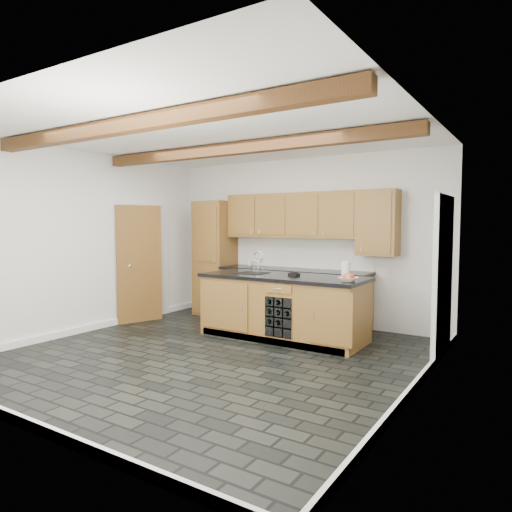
{
  "coord_description": "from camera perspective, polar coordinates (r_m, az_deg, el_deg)",
  "views": [
    {
      "loc": [
        3.55,
        -4.52,
        1.68
      ],
      "look_at": [
        0.15,
        0.8,
        1.24
      ],
      "focal_mm": 32.0,
      "sensor_mm": 36.0,
      "label": 1
    }
  ],
  "objects": [
    {
      "name": "ground",
      "position": [
        5.99,
        -5.43,
        -12.3
      ],
      "size": [
        5.0,
        5.0,
        0.0
      ],
      "primitive_type": "plane",
      "color": "black",
      "rests_on": "ground"
    },
    {
      "name": "room_shell",
      "position": [
        6.23,
        -3.13,
        2.58
      ],
      "size": [
        5.01,
        5.0,
        5.0
      ],
      "color": "white",
      "rests_on": "ground"
    },
    {
      "name": "back_cabinetry",
      "position": [
        7.85,
        2.45,
        -1.12
      ],
      "size": [
        3.65,
        0.62,
        2.2
      ],
      "color": "olive",
      "rests_on": "ground"
    },
    {
      "name": "island",
      "position": [
        6.76,
        3.38,
        -6.35
      ],
      "size": [
        2.48,
        0.96,
        0.93
      ],
      "color": "olive",
      "rests_on": "ground"
    },
    {
      "name": "faucet",
      "position": [
        7.02,
        -0.37,
        -1.85
      ],
      "size": [
        0.45,
        0.4,
        0.34
      ],
      "color": "black",
      "rests_on": "island"
    },
    {
      "name": "kitchen_scale",
      "position": [
        6.69,
        4.77,
        -2.24
      ],
      "size": [
        0.19,
        0.13,
        0.05
      ],
      "rotation": [
        0.0,
        0.0,
        -0.26
      ],
      "color": "black",
      "rests_on": "island"
    },
    {
      "name": "fruit_bowl",
      "position": [
        6.09,
        11.49,
        -2.87
      ],
      "size": [
        0.25,
        0.25,
        0.06
      ],
      "primitive_type": "imported",
      "rotation": [
        0.0,
        0.0,
        -0.04
      ],
      "color": "white",
      "rests_on": "island"
    },
    {
      "name": "fruit_cluster",
      "position": [
        6.09,
        11.5,
        -2.57
      ],
      "size": [
        0.16,
        0.17,
        0.07
      ],
      "color": "red",
      "rests_on": "fruit_bowl"
    },
    {
      "name": "paper_towel",
      "position": [
        6.4,
        11.17,
        -1.72
      ],
      "size": [
        0.12,
        0.12,
        0.24
      ],
      "primitive_type": "cylinder",
      "color": "white",
      "rests_on": "island"
    },
    {
      "name": "mug",
      "position": [
        8.21,
        -0.8,
        -0.91
      ],
      "size": [
        0.11,
        0.11,
        0.09
      ],
      "primitive_type": "imported",
      "rotation": [
        0.0,
        0.0,
        -0.11
      ],
      "color": "white",
      "rests_on": "back_cabinetry"
    }
  ]
}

